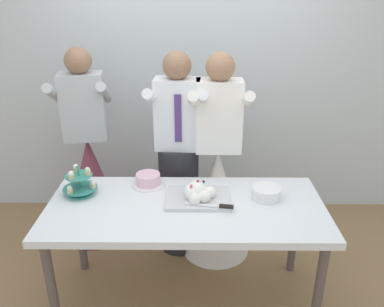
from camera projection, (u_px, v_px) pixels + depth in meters
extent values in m
plane|color=olive|center=(186.00, 298.00, 2.85)|extent=(8.00, 8.00, 0.00)
cube|color=silver|center=(189.00, 61.00, 3.53)|extent=(5.20, 0.10, 2.90)
cube|color=silver|center=(186.00, 209.00, 2.55)|extent=(1.80, 0.80, 0.05)
cylinder|color=#564C47|center=(52.00, 289.00, 2.42)|extent=(0.06, 0.06, 0.72)
cylinder|color=#564C47|center=(319.00, 291.00, 2.40)|extent=(0.06, 0.06, 0.72)
cylinder|color=#564C47|center=(80.00, 230.00, 3.00)|extent=(0.06, 0.06, 0.72)
cylinder|color=#564C47|center=(294.00, 231.00, 2.99)|extent=(0.06, 0.06, 0.72)
cylinder|color=teal|center=(81.00, 193.00, 2.67)|extent=(0.17, 0.17, 0.01)
cylinder|color=teal|center=(79.00, 180.00, 2.64)|extent=(0.01, 0.01, 0.21)
cylinder|color=teal|center=(80.00, 188.00, 2.66)|extent=(0.23, 0.23, 0.01)
cylinder|color=#D1B784|center=(93.00, 186.00, 2.66)|extent=(0.04, 0.04, 0.03)
sphere|color=white|center=(93.00, 182.00, 2.65)|extent=(0.04, 0.04, 0.04)
cylinder|color=#D1B784|center=(78.00, 180.00, 2.73)|extent=(0.04, 0.04, 0.03)
sphere|color=brown|center=(78.00, 177.00, 2.72)|extent=(0.04, 0.04, 0.04)
cylinder|color=#D1B784|center=(70.00, 191.00, 2.58)|extent=(0.04, 0.04, 0.03)
sphere|color=beige|center=(70.00, 188.00, 2.58)|extent=(0.04, 0.04, 0.04)
cylinder|color=teal|center=(79.00, 175.00, 2.62)|extent=(0.18, 0.18, 0.01)
cylinder|color=#D1B784|center=(88.00, 173.00, 2.62)|extent=(0.04, 0.04, 0.03)
sphere|color=beige|center=(87.00, 170.00, 2.61)|extent=(0.04, 0.04, 0.04)
cylinder|color=#D1B784|center=(76.00, 170.00, 2.66)|extent=(0.04, 0.04, 0.03)
sphere|color=white|center=(76.00, 166.00, 2.66)|extent=(0.04, 0.04, 0.04)
cylinder|color=#D1B784|center=(71.00, 177.00, 2.57)|extent=(0.04, 0.04, 0.03)
sphere|color=white|center=(71.00, 174.00, 2.56)|extent=(0.04, 0.04, 0.04)
cube|color=silver|center=(198.00, 198.00, 2.60)|extent=(0.42, 0.31, 0.02)
sphere|color=white|center=(210.00, 193.00, 2.58)|extent=(0.08, 0.08, 0.08)
sphere|color=white|center=(203.00, 190.00, 2.62)|extent=(0.07, 0.07, 0.07)
sphere|color=white|center=(195.00, 187.00, 2.65)|extent=(0.09, 0.09, 0.09)
sphere|color=white|center=(191.00, 191.00, 2.60)|extent=(0.09, 0.09, 0.09)
sphere|color=white|center=(192.00, 193.00, 2.56)|extent=(0.10, 0.10, 0.10)
sphere|color=white|center=(195.00, 199.00, 2.51)|extent=(0.08, 0.08, 0.08)
sphere|color=white|center=(204.00, 197.00, 2.53)|extent=(0.09, 0.09, 0.09)
sphere|color=white|center=(198.00, 191.00, 2.58)|extent=(0.11, 0.11, 0.11)
sphere|color=#DB474C|center=(192.00, 185.00, 2.58)|extent=(0.02, 0.02, 0.02)
sphere|color=#2D1938|center=(204.00, 182.00, 2.59)|extent=(0.02, 0.02, 0.02)
sphere|color=#DB474C|center=(191.00, 186.00, 2.53)|extent=(0.02, 0.02, 0.02)
sphere|color=#DB474C|center=(195.00, 184.00, 2.59)|extent=(0.02, 0.02, 0.02)
sphere|color=#B21923|center=(198.00, 187.00, 2.55)|extent=(0.02, 0.02, 0.02)
sphere|color=#B21923|center=(198.00, 181.00, 2.60)|extent=(0.02, 0.02, 0.02)
cube|color=silver|center=(203.00, 205.00, 2.49)|extent=(0.23, 0.06, 0.00)
cube|color=black|center=(226.00, 206.00, 2.46)|extent=(0.09, 0.04, 0.02)
cylinder|color=white|center=(265.00, 197.00, 2.63)|extent=(0.19, 0.19, 0.01)
cylinder|color=white|center=(265.00, 196.00, 2.62)|extent=(0.19, 0.19, 0.01)
cylinder|color=white|center=(266.00, 194.00, 2.62)|extent=(0.19, 0.19, 0.01)
cylinder|color=white|center=(266.00, 193.00, 2.61)|extent=(0.19, 0.19, 0.01)
cylinder|color=white|center=(266.00, 191.00, 2.61)|extent=(0.19, 0.19, 0.01)
cylinder|color=white|center=(266.00, 190.00, 2.60)|extent=(0.19, 0.19, 0.01)
cylinder|color=white|center=(267.00, 188.00, 2.60)|extent=(0.19, 0.19, 0.01)
cylinder|color=white|center=(148.00, 184.00, 2.80)|extent=(0.24, 0.24, 0.01)
cylinder|color=#EAB7C6|center=(148.00, 179.00, 2.78)|extent=(0.17, 0.17, 0.07)
cylinder|color=#232328|center=(179.00, 199.00, 3.24)|extent=(0.32, 0.32, 0.92)
cube|color=white|center=(178.00, 114.00, 2.95)|extent=(0.35, 0.22, 0.54)
sphere|color=#8C664C|center=(177.00, 65.00, 2.80)|extent=(0.21, 0.21, 0.21)
cylinder|color=white|center=(153.00, 100.00, 2.92)|extent=(0.11, 0.49, 0.28)
cylinder|color=white|center=(204.00, 101.00, 2.89)|extent=(0.11, 0.49, 0.28)
cube|color=#4C3372|center=(178.00, 119.00, 2.85)|extent=(0.05, 0.02, 0.36)
cone|color=white|center=(216.00, 202.00, 3.20)|extent=(0.56, 0.56, 0.92)
cube|color=white|center=(219.00, 116.00, 2.91)|extent=(0.34, 0.20, 0.54)
sphere|color=#997054|center=(220.00, 67.00, 2.76)|extent=(0.21, 0.21, 0.21)
cylinder|color=white|center=(193.00, 102.00, 2.86)|extent=(0.08, 0.49, 0.28)
cylinder|color=white|center=(245.00, 102.00, 2.86)|extent=(0.08, 0.49, 0.28)
cone|color=brown|center=(92.00, 188.00, 3.42)|extent=(0.56, 0.56, 0.92)
cube|color=#B2B7BC|center=(83.00, 107.00, 3.13)|extent=(0.36, 0.24, 0.54)
sphere|color=#8C664C|center=(78.00, 61.00, 2.98)|extent=(0.21, 0.21, 0.21)
cylinder|color=#B2B7BC|center=(55.00, 94.00, 3.06)|extent=(0.14, 0.49, 0.28)
cylinder|color=#B2B7BC|center=(104.00, 93.00, 3.10)|extent=(0.14, 0.49, 0.28)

